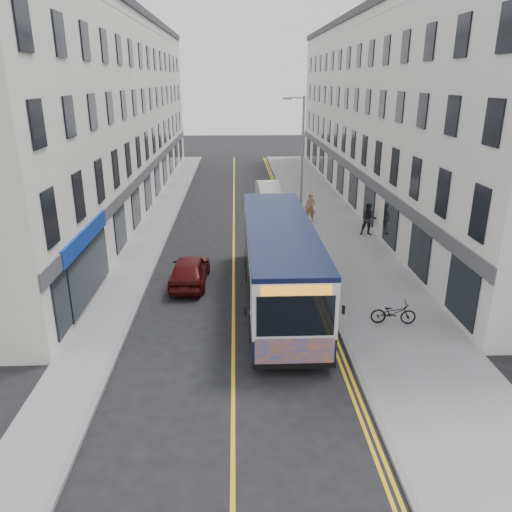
{
  "coord_description": "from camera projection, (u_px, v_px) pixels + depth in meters",
  "views": [
    {
      "loc": [
        0.17,
        -16.58,
        8.9
      ],
      "look_at": [
        1.01,
        4.0,
        1.6
      ],
      "focal_mm": 35.0,
      "sensor_mm": 36.0,
      "label": 1
    }
  ],
  "objects": [
    {
      "name": "ground",
      "position": [
        233.0,
        333.0,
        18.58
      ],
      "size": [
        140.0,
        140.0,
        0.0
      ],
      "primitive_type": "plane",
      "color": "black",
      "rests_on": "ground"
    },
    {
      "name": "road_centre_line",
      "position": [
        234.0,
        237.0,
        29.88
      ],
      "size": [
        0.12,
        64.0,
        0.01
      ],
      "primitive_type": "cube",
      "color": "gold",
      "rests_on": "ground"
    },
    {
      "name": "road_dbl_yellow_inner",
      "position": [
        293.0,
        236.0,
        30.02
      ],
      "size": [
        0.1,
        64.0,
        0.01
      ],
      "primitive_type": "cube",
      "color": "gold",
      "rests_on": "ground"
    },
    {
      "name": "pedestrian_far",
      "position": [
        369.0,
        219.0,
        29.52
      ],
      "size": [
        1.01,
        0.83,
        1.93
      ],
      "primitive_type": "imported",
      "rotation": [
        0.0,
        0.0,
        -0.11
      ],
      "color": "black",
      "rests_on": "pavement_east"
    },
    {
      "name": "streetlamp",
      "position": [
        301.0,
        158.0,
        30.46
      ],
      "size": [
        1.32,
        0.18,
        8.0
      ],
      "color": "gray",
      "rests_on": "ground"
    },
    {
      "name": "bicycle",
      "position": [
        393.0,
        313.0,
        18.88
      ],
      "size": [
        1.75,
        0.76,
        0.89
      ],
      "primitive_type": "imported",
      "rotation": [
        0.0,
        0.0,
        1.47
      ],
      "color": "black",
      "rests_on": "pavement_east"
    },
    {
      "name": "terrace_west",
      "position": [
        107.0,
        115.0,
        35.84
      ],
      "size": [
        6.0,
        46.0,
        13.0
      ],
      "primitive_type": "cube",
      "color": "white",
      "rests_on": "ground"
    },
    {
      "name": "terrace_east",
      "position": [
        389.0,
        114.0,
        36.63
      ],
      "size": [
        6.0,
        46.0,
        13.0
      ],
      "primitive_type": "cube",
      "color": "silver",
      "rests_on": "ground"
    },
    {
      "name": "car_white",
      "position": [
        268.0,
        192.0,
        38.12
      ],
      "size": [
        1.93,
        4.79,
        1.55
      ],
      "primitive_type": "imported",
      "rotation": [
        0.0,
        0.0,
        0.06
      ],
      "color": "silver",
      "rests_on": "ground"
    },
    {
      "name": "road_dbl_yellow_outer",
      "position": [
        296.0,
        236.0,
        30.02
      ],
      "size": [
        0.1,
        64.0,
        0.01
      ],
      "primitive_type": "cube",
      "color": "gold",
      "rests_on": "ground"
    },
    {
      "name": "car_maroon",
      "position": [
        190.0,
        270.0,
        22.79
      ],
      "size": [
        1.79,
        4.1,
        1.37
      ],
      "primitive_type": "imported",
      "rotation": [
        0.0,
        0.0,
        3.1
      ],
      "color": "#460B0C",
      "rests_on": "ground"
    },
    {
      "name": "city_bus",
      "position": [
        279.0,
        260.0,
        20.63
      ],
      "size": [
        2.72,
        11.66,
        3.39
      ],
      "color": "black",
      "rests_on": "ground"
    },
    {
      "name": "pedestrian_near",
      "position": [
        310.0,
        208.0,
        32.45
      ],
      "size": [
        0.76,
        0.6,
        1.83
      ],
      "primitive_type": "imported",
      "rotation": [
        0.0,
        0.0,
        -0.28
      ],
      "color": "olive",
      "rests_on": "pavement_east"
    },
    {
      "name": "kerb_east",
      "position": [
        300.0,
        235.0,
        30.01
      ],
      "size": [
        0.18,
        64.0,
        0.13
      ],
      "primitive_type": "cube",
      "color": "slate",
      "rests_on": "ground"
    },
    {
      "name": "pavement_west",
      "position": [
        150.0,
        237.0,
        29.67
      ],
      "size": [
        2.0,
        64.0,
        0.12
      ],
      "primitive_type": "cube",
      "color": "gray",
      "rests_on": "ground"
    },
    {
      "name": "kerb_west",
      "position": [
        167.0,
        237.0,
        29.71
      ],
      "size": [
        0.18,
        64.0,
        0.13
      ],
      "primitive_type": "cube",
      "color": "slate",
      "rests_on": "ground"
    },
    {
      "name": "pavement_east",
      "position": [
        337.0,
        235.0,
        30.1
      ],
      "size": [
        4.5,
        64.0,
        0.12
      ],
      "primitive_type": "cube",
      "color": "gray",
      "rests_on": "ground"
    }
  ]
}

